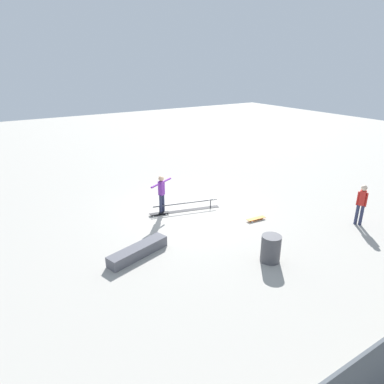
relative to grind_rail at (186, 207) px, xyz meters
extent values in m
plane|color=#ADA89E|center=(-0.18, 0.12, -0.16)|extent=(60.00, 60.00, 0.00)
cube|color=black|center=(0.00, 0.00, -0.15)|extent=(2.91, 0.96, 0.01)
cylinder|color=#47474C|center=(-1.08, 0.28, 0.01)|extent=(0.04, 0.04, 0.34)
cylinder|color=#47474C|center=(1.08, -0.28, 0.01)|extent=(0.04, 0.04, 0.34)
cylinder|color=#47474C|center=(0.00, 0.00, 0.18)|extent=(2.71, 0.74, 0.05)
cube|color=#595960|center=(3.15, 2.26, 0.02)|extent=(2.21, 1.06, 0.35)
cylinder|color=#2D3351|center=(1.03, -0.25, 0.25)|extent=(0.16, 0.16, 0.82)
cylinder|color=#2D3351|center=(0.89, -0.32, 0.25)|extent=(0.16, 0.16, 0.82)
cube|color=purple|center=(0.96, -0.29, 0.96)|extent=(0.28, 0.27, 0.58)
sphere|color=tan|center=(0.96, -0.29, 1.36)|extent=(0.22, 0.22, 0.22)
cylinder|color=purple|center=(1.30, -0.11, 1.18)|extent=(0.52, 0.32, 0.08)
cylinder|color=purple|center=(0.62, -0.46, 1.18)|extent=(0.52, 0.32, 0.08)
cube|color=black|center=(1.14, -0.20, -0.08)|extent=(0.82, 0.36, 0.02)
cylinder|color=white|center=(1.43, -0.14, -0.13)|extent=(0.06, 0.04, 0.05)
cylinder|color=white|center=(1.39, -0.36, -0.13)|extent=(0.06, 0.04, 0.05)
cylinder|color=white|center=(0.90, -0.03, -0.13)|extent=(0.06, 0.04, 0.05)
cylinder|color=white|center=(0.85, -0.25, -0.13)|extent=(0.06, 0.04, 0.05)
cylinder|color=#2D3351|center=(-4.97, 4.71, 0.25)|extent=(0.16, 0.16, 0.81)
cylinder|color=#2D3351|center=(-4.90, 4.56, 0.25)|extent=(0.16, 0.16, 0.81)
cube|color=red|center=(-4.94, 4.64, 0.94)|extent=(0.26, 0.27, 0.58)
sphere|color=beige|center=(-4.94, 4.64, 1.34)|extent=(0.22, 0.22, 0.22)
cylinder|color=red|center=(-5.00, 4.76, 0.89)|extent=(0.10, 0.10, 0.54)
cylinder|color=red|center=(-4.88, 4.51, 0.89)|extent=(0.10, 0.10, 0.54)
cube|color=orange|center=(-1.88, 2.28, -0.08)|extent=(0.81, 0.27, 0.02)
cylinder|color=white|center=(-1.60, 2.37, -0.13)|extent=(0.06, 0.03, 0.05)
cylinder|color=white|center=(-1.62, 2.14, -0.13)|extent=(0.06, 0.03, 0.05)
cylinder|color=white|center=(-2.14, 2.42, -0.13)|extent=(0.06, 0.03, 0.05)
cylinder|color=white|center=(-2.16, 2.19, -0.13)|extent=(0.06, 0.03, 0.05)
cylinder|color=#47474C|center=(-0.24, 4.71, 0.28)|extent=(0.61, 0.61, 0.87)
camera|label=1|loc=(6.72, 11.20, 5.68)|focal=31.72mm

